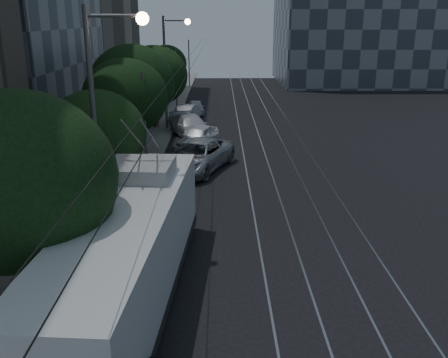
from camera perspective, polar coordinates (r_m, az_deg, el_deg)
ground at (r=18.48m, az=3.62°, el=-10.09°), size 120.00×120.00×0.00m
sidewalk at (r=37.79m, az=-9.95°, el=4.52°), size 5.00×90.00×0.15m
tram_rails at (r=37.48m, az=5.36°, el=4.50°), size 4.52×90.00×0.02m
overhead_wires at (r=36.83m, az=-6.30°, el=9.72°), size 2.23×90.00×6.00m
trolleybus at (r=15.79m, az=-10.82°, el=-8.35°), size 3.56×12.92×5.63m
pickup_silver at (r=29.61m, az=-3.20°, el=2.65°), size 5.05×6.97×1.76m
car_white_a at (r=34.86m, az=-2.99°, el=4.83°), size 3.26×4.92×1.56m
car_white_b at (r=38.31m, az=-3.80°, el=6.03°), size 4.02×5.88×1.58m
car_white_c at (r=44.01m, az=-4.42°, el=7.48°), size 2.68×4.60×1.43m
car_white_d at (r=47.63m, az=-3.25°, el=8.19°), size 1.84×3.79×1.25m
tree_0 at (r=15.09m, az=-22.72°, el=-0.20°), size 5.68×5.68×6.90m
tree_1 at (r=21.77m, az=-14.37°, el=4.86°), size 4.22×4.22×5.87m
tree_2 at (r=28.59m, az=-11.22°, el=9.18°), size 4.71×4.71×6.62m
tree_3 at (r=33.00m, az=-10.41°, el=10.70°), size 5.45×5.45×7.14m
tree_4 at (r=40.85m, az=-7.96°, el=11.60°), size 5.30×5.30×6.67m
tree_5 at (r=54.74m, az=-6.62°, el=12.94°), size 4.36×4.36×5.99m
streetlamp_near at (r=18.39m, az=-13.52°, el=7.62°), size 2.23×0.44×9.11m
streetlamp_far at (r=40.27m, az=-6.20°, el=13.16°), size 2.17×0.44×8.83m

